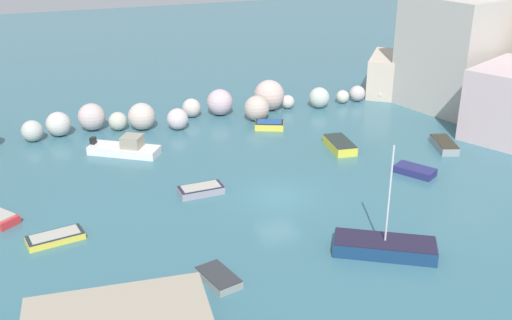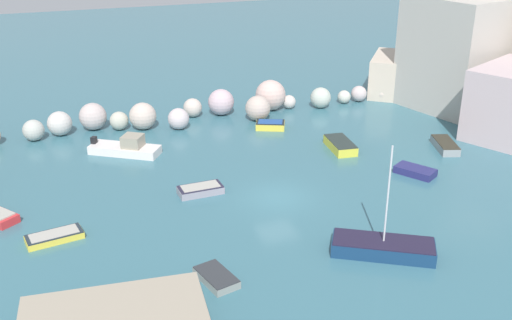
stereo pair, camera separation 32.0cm
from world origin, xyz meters
name	(u,v)px [view 1 (the left image)]	position (x,y,z in m)	size (l,w,h in m)	color
cove_water	(278,198)	(0.00, 0.00, 0.00)	(160.00, 160.00, 0.00)	#386A79
cliff_headland_right	(506,58)	(25.83, 10.06, 4.65)	(21.94, 23.09, 12.80)	#BAB2A8
rock_breakwater	(196,109)	(-0.99, 16.18, 1.04)	(37.92, 4.81, 2.72)	#C1AFA5
moored_boat_0	(126,148)	(-7.88, 10.60, 0.49)	(5.33, 4.32, 1.51)	white
moored_boat_2	(269,125)	(4.17, 12.09, 0.33)	(2.70, 2.22, 0.62)	yellow
moored_boat_3	(444,145)	(15.03, 3.36, 0.31)	(2.25, 3.47, 0.63)	gray
moored_boat_5	(55,237)	(-13.57, -0.74, 0.23)	(3.22, 1.77, 0.44)	yellow
moored_boat_6	(218,278)	(-6.24, -7.58, 0.22)	(1.91, 2.71, 0.44)	gray
moored_boat_7	(340,145)	(7.51, 5.99, 0.35)	(1.92, 3.50, 0.71)	yellow
moored_boat_8	(384,246)	(2.81, -8.15, 0.43)	(5.59, 4.39, 6.21)	navy
moored_boat_9	(415,171)	(10.26, 0.11, 0.25)	(2.58, 3.00, 0.50)	navy
moored_boat_10	(201,190)	(-4.43, 2.21, 0.28)	(2.90, 1.44, 0.54)	#948E9B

